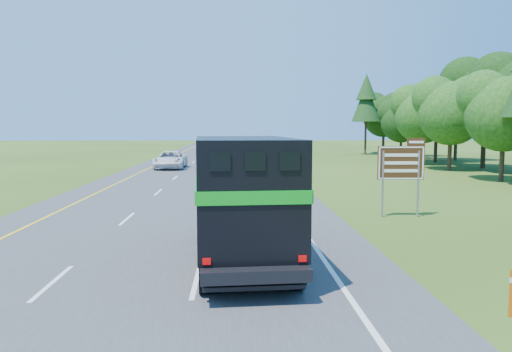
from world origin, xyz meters
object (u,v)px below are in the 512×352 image
object	(u,v)px
far_car	(207,140)
exit_sign	(402,166)
white_suv	(170,160)
horse_truck	(241,195)

from	to	relation	value
far_car	exit_sign	distance (m)	108.38
far_car	exit_sign	xyz separation A→B (m)	(14.40, -107.41, 1.45)
white_suv	far_car	size ratio (longest dim) A/B	1.29
horse_truck	exit_sign	world-z (taller)	horse_truck
horse_truck	far_car	size ratio (longest dim) A/B	1.78
horse_truck	white_suv	world-z (taller)	horse_truck
white_suv	far_car	distance (m)	80.52
exit_sign	white_suv	bearing A→B (deg)	118.54
horse_truck	exit_sign	size ratio (longest dim) A/B	2.39
horse_truck	white_suv	xyz separation A→B (m)	(-6.35, 34.05, -1.11)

